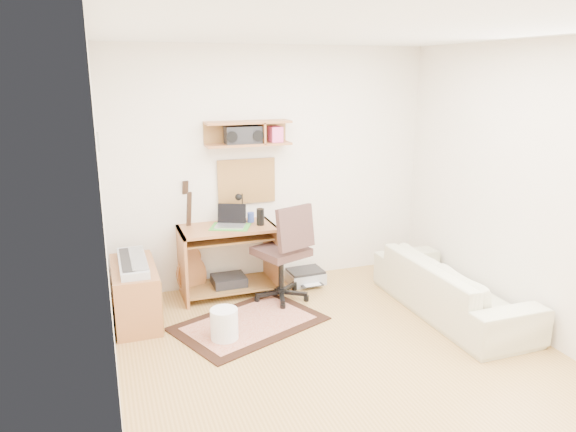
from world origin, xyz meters
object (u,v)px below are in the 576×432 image
object	(u,v)px
task_chair	(281,251)
printer	(305,276)
sofa	(452,278)
cabinet	(135,293)
desk	(228,261)

from	to	relation	value
task_chair	printer	bearing A→B (deg)	18.76
printer	sofa	size ratio (longest dim) A/B	0.21
task_chair	cabinet	size ratio (longest dim) A/B	1.17
printer	cabinet	bearing A→B (deg)	-171.92
desk	sofa	world-z (taller)	desk
printer	sofa	world-z (taller)	sofa
desk	task_chair	bearing A→B (deg)	-33.83
desk	printer	distance (m)	0.93
task_chair	printer	xyz separation A→B (m)	(0.40, 0.33, -0.44)
desk	task_chair	size ratio (longest dim) A/B	0.95
desk	printer	size ratio (longest dim) A/B	2.52
printer	desk	bearing A→B (deg)	178.31
desk	task_chair	xyz separation A→B (m)	(0.48, -0.33, 0.15)
cabinet	sofa	size ratio (longest dim) A/B	0.48
sofa	printer	bearing A→B (deg)	41.99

